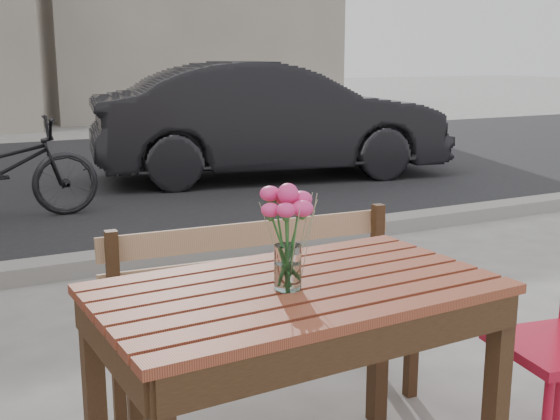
# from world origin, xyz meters

# --- Properties ---
(street) EXTENTS (30.00, 8.12, 0.12)m
(street) POSITION_xyz_m (0.00, 5.06, 0.03)
(street) COLOR black
(street) RESTS_ON ground
(main_table) EXTENTS (1.26, 0.76, 0.76)m
(main_table) POSITION_xyz_m (-0.21, 0.13, 0.63)
(main_table) COLOR maroon
(main_table) RESTS_ON ground
(main_bench) EXTENTS (1.33, 0.46, 0.81)m
(main_bench) POSITION_xyz_m (0.01, 0.82, 0.49)
(main_bench) COLOR #A27653
(main_bench) RESTS_ON ground
(main_vase) EXTENTS (0.18, 0.18, 0.32)m
(main_vase) POSITION_xyz_m (-0.26, 0.10, 0.96)
(main_vase) COLOR white
(main_vase) RESTS_ON main_table
(parked_car) EXTENTS (4.41, 2.20, 1.39)m
(parked_car) POSITION_xyz_m (2.61, 5.91, 0.69)
(parked_car) COLOR black
(parked_car) RESTS_ON ground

